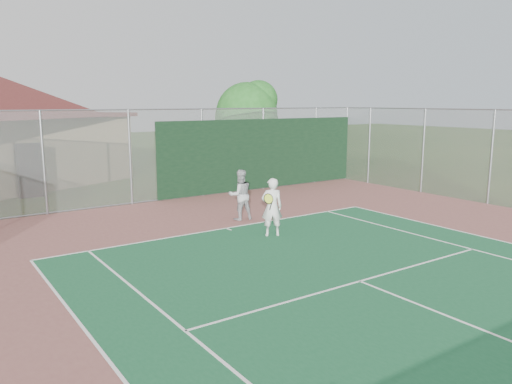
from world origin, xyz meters
TOP-DOWN VIEW (x-y plane):
  - back_fence at (2.11, 16.98)m, footprint 20.08×0.11m
  - side_fence_right at (10.00, 12.50)m, footprint 0.08×9.00m
  - tree at (5.58, 19.02)m, footprint 3.42×3.24m
  - player_white_front at (0.64, 10.43)m, footprint 0.86×0.75m
  - player_grey_back at (0.96, 12.58)m, footprint 0.90×0.76m

SIDE VIEW (x-z plane):
  - player_grey_back at x=0.96m, z-range 0.00..1.63m
  - player_white_front at x=0.64m, z-range 0.01..1.67m
  - back_fence at x=2.11m, z-range -0.09..3.43m
  - side_fence_right at x=10.00m, z-range 0.00..3.50m
  - tree at x=5.58m, z-range 0.75..5.53m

